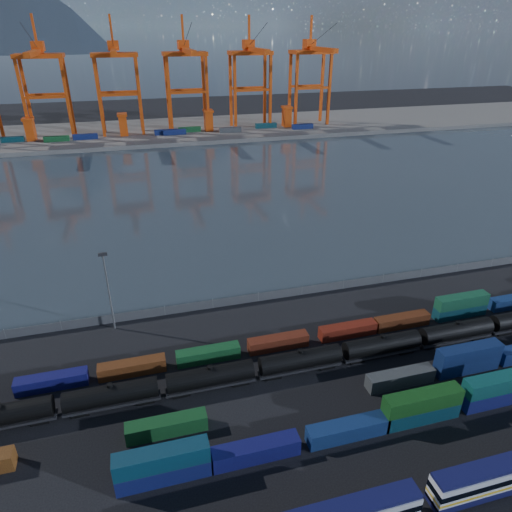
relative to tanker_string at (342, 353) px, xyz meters
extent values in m
plane|color=black|center=(-8.54, -4.54, -2.27)|extent=(700.00, 700.00, 0.00)
plane|color=#2D3942|center=(-8.54, 100.46, -2.26)|extent=(700.00, 700.00, 0.00)
cube|color=#514F4C|center=(-8.54, 205.46, -1.27)|extent=(700.00, 70.00, 2.00)
cube|color=#10113D|center=(10.76, -27.93, -1.43)|extent=(23.38, 2.86, 1.12)
cube|color=gold|center=(10.76, -27.93, -0.30)|extent=(23.40, 2.89, 0.34)
cube|color=black|center=(2.58, -27.93, -1.94)|extent=(2.81, 1.87, 0.65)
cube|color=#111855|center=(-32.24, -15.11, -0.94)|extent=(12.25, 2.49, 2.65)
cube|color=#0E364B|center=(-32.24, -15.11, 1.71)|extent=(12.25, 2.49, 2.65)
cube|color=#101254|center=(-19.74, -15.11, -0.94)|extent=(12.25, 2.49, 2.65)
cube|color=navy|center=(-6.01, -15.11, -0.94)|extent=(12.25, 2.49, 2.65)
cube|color=#0D3343|center=(5.83, -15.11, -0.94)|extent=(12.25, 2.49, 2.65)
cube|color=#134716|center=(5.83, -15.11, 1.71)|extent=(12.25, 2.49, 2.65)
cube|color=navy|center=(19.55, -15.11, -0.94)|extent=(12.25, 2.49, 2.65)
cube|color=#0D4846|center=(19.55, -15.11, 1.71)|extent=(12.25, 2.49, 2.65)
cube|color=#13491F|center=(-31.10, -7.45, -1.00)|extent=(11.73, 2.39, 2.54)
cube|color=#3A3D3F|center=(7.13, -7.45, -1.00)|extent=(11.73, 2.39, 2.54)
cube|color=navy|center=(19.91, -7.45, -1.00)|extent=(11.73, 2.39, 2.54)
cube|color=#0F204D|center=(19.91, -7.45, 1.55)|extent=(11.73, 2.39, 2.54)
cube|color=#111157|center=(-48.36, 7.07, -1.04)|extent=(11.29, 2.30, 2.45)
cube|color=#612F13|center=(-35.53, 7.07, -1.04)|extent=(11.29, 2.30, 2.45)
cube|color=#155126|center=(-22.41, 7.07, -1.04)|extent=(11.29, 2.30, 2.45)
cube|color=#5F2213|center=(-9.38, 7.07, -1.04)|extent=(11.29, 2.30, 2.45)
cube|color=maroon|center=(4.60, 7.07, -1.04)|extent=(11.29, 2.30, 2.45)
cube|color=#562611|center=(16.27, 7.07, -1.04)|extent=(11.29, 2.30, 2.45)
cube|color=#0D3744|center=(29.62, 7.07, -1.04)|extent=(11.29, 2.30, 2.45)
cube|color=#165234|center=(29.62, 7.07, 1.40)|extent=(11.29, 2.30, 2.45)
cylinder|color=black|center=(-54.25, 0.00, 0.24)|extent=(14.16, 3.16, 3.16)
cube|color=black|center=(-54.25, 0.00, -1.50)|extent=(14.71, 2.18, 0.44)
cube|color=black|center=(-49.35, 0.00, -1.94)|extent=(2.72, 1.96, 0.65)
cylinder|color=black|center=(-38.75, 0.00, 0.24)|extent=(14.16, 3.16, 3.16)
cylinder|color=black|center=(-38.75, 0.00, 1.98)|extent=(0.87, 0.87, 0.54)
cube|color=black|center=(-38.75, 0.00, -1.50)|extent=(14.71, 2.18, 0.44)
cube|color=black|center=(-43.65, 0.00, -1.94)|extent=(2.72, 1.96, 0.65)
cube|color=black|center=(-33.85, 0.00, -1.94)|extent=(2.72, 1.96, 0.65)
cylinder|color=black|center=(-23.25, 0.00, 0.24)|extent=(14.16, 3.16, 3.16)
cylinder|color=black|center=(-23.25, 0.00, 1.98)|extent=(0.87, 0.87, 0.54)
cube|color=black|center=(-23.25, 0.00, -1.50)|extent=(14.71, 2.18, 0.44)
cube|color=black|center=(-28.15, 0.00, -1.94)|extent=(2.72, 1.96, 0.65)
cube|color=black|center=(-18.35, 0.00, -1.94)|extent=(2.72, 1.96, 0.65)
cylinder|color=black|center=(-7.75, 0.00, 0.24)|extent=(14.16, 3.16, 3.16)
cylinder|color=black|center=(-7.75, 0.00, 1.98)|extent=(0.87, 0.87, 0.54)
cube|color=black|center=(-7.75, 0.00, -1.50)|extent=(14.71, 2.18, 0.44)
cube|color=black|center=(-12.65, 0.00, -1.94)|extent=(2.72, 1.96, 0.65)
cube|color=black|center=(-2.85, 0.00, -1.94)|extent=(2.72, 1.96, 0.65)
cylinder|color=black|center=(7.75, 0.00, 0.24)|extent=(14.16, 3.16, 3.16)
cylinder|color=black|center=(7.75, 0.00, 1.98)|extent=(0.87, 0.87, 0.54)
cube|color=black|center=(7.75, 0.00, -1.50)|extent=(14.71, 2.18, 0.44)
cube|color=black|center=(2.85, 0.00, -1.94)|extent=(2.72, 1.96, 0.65)
cube|color=black|center=(12.65, 0.00, -1.94)|extent=(2.72, 1.96, 0.65)
cylinder|color=black|center=(23.25, 0.00, 0.24)|extent=(14.16, 3.16, 3.16)
cylinder|color=black|center=(23.25, 0.00, 1.98)|extent=(0.87, 0.87, 0.54)
cube|color=black|center=(23.25, 0.00, -1.50)|extent=(14.71, 2.18, 0.44)
cube|color=black|center=(18.35, 0.00, -1.94)|extent=(2.72, 1.96, 0.65)
cube|color=black|center=(28.15, 0.00, -1.94)|extent=(2.72, 1.96, 0.65)
cube|color=black|center=(33.85, 0.00, -1.94)|extent=(2.72, 1.96, 0.65)
cube|color=#595B5E|center=(-8.54, 23.46, -1.27)|extent=(160.00, 0.06, 2.00)
cylinder|color=slate|center=(-58.54, 23.46, -1.17)|extent=(0.12, 0.12, 2.20)
cylinder|color=slate|center=(-48.54, 23.46, -1.17)|extent=(0.12, 0.12, 2.20)
cylinder|color=slate|center=(-38.54, 23.46, -1.17)|extent=(0.12, 0.12, 2.20)
cylinder|color=slate|center=(-28.54, 23.46, -1.17)|extent=(0.12, 0.12, 2.20)
cylinder|color=slate|center=(-18.54, 23.46, -1.17)|extent=(0.12, 0.12, 2.20)
cylinder|color=slate|center=(-8.54, 23.46, -1.17)|extent=(0.12, 0.12, 2.20)
cylinder|color=slate|center=(1.46, 23.46, -1.17)|extent=(0.12, 0.12, 2.20)
cylinder|color=slate|center=(11.46, 23.46, -1.17)|extent=(0.12, 0.12, 2.20)
cylinder|color=slate|center=(21.46, 23.46, -1.17)|extent=(0.12, 0.12, 2.20)
cylinder|color=slate|center=(31.46, 23.46, -1.17)|extent=(0.12, 0.12, 2.20)
cylinder|color=slate|center=(41.46, 23.46, -1.17)|extent=(0.12, 0.12, 2.20)
cylinder|color=slate|center=(51.46, 23.46, -1.17)|extent=(0.12, 0.12, 2.20)
cylinder|color=slate|center=(-38.54, 21.46, 5.73)|extent=(0.36, 0.36, 16.00)
cube|color=black|center=(-38.54, 21.46, 14.03)|extent=(1.60, 0.40, 0.60)
cube|color=#CA420E|center=(-78.48, 195.04, 18.06)|extent=(1.45, 1.45, 40.66)
cube|color=#CA420E|center=(-78.48, 205.88, 18.06)|extent=(1.45, 1.45, 40.66)
cube|color=#CA420E|center=(-58.60, 195.04, 18.06)|extent=(1.45, 1.45, 40.66)
cube|color=#CA420E|center=(-58.60, 205.88, 18.06)|extent=(1.45, 1.45, 40.66)
cube|color=#CA420E|center=(-68.54, 195.04, 20.10)|extent=(19.88, 1.26, 1.26)
cube|color=#CA420E|center=(-68.54, 205.88, 20.10)|extent=(19.88, 1.26, 1.26)
cube|color=#CA420E|center=(-68.54, 200.46, 38.39)|extent=(22.59, 12.65, 1.99)
cube|color=#CA420E|center=(-68.54, 189.62, 40.20)|extent=(2.71, 43.37, 2.26)
cube|color=#CA420E|center=(-68.54, 204.08, 42.46)|extent=(5.42, 7.23, 4.52)
cube|color=#CA420E|center=(-68.54, 202.27, 49.24)|extent=(1.08, 1.08, 14.46)
cylinder|color=black|center=(-68.54, 187.45, 46.52)|extent=(0.22, 37.19, 12.27)
cube|color=#CA420E|center=(-43.48, 195.04, 18.06)|extent=(1.45, 1.45, 40.66)
cube|color=#CA420E|center=(-43.48, 205.88, 18.06)|extent=(1.45, 1.45, 40.66)
cube|color=#CA420E|center=(-23.60, 195.04, 18.06)|extent=(1.45, 1.45, 40.66)
cube|color=#CA420E|center=(-23.60, 205.88, 18.06)|extent=(1.45, 1.45, 40.66)
cube|color=#CA420E|center=(-33.54, 195.04, 20.10)|extent=(19.88, 1.26, 1.26)
cube|color=#CA420E|center=(-33.54, 205.88, 20.10)|extent=(19.88, 1.26, 1.26)
cube|color=#CA420E|center=(-33.54, 200.46, 38.39)|extent=(22.59, 12.65, 1.99)
cube|color=#CA420E|center=(-33.54, 189.62, 40.20)|extent=(2.71, 43.37, 2.26)
cube|color=#CA420E|center=(-33.54, 204.08, 42.46)|extent=(5.42, 7.23, 4.52)
cube|color=#CA420E|center=(-33.54, 202.27, 49.24)|extent=(1.08, 1.08, 14.46)
cylinder|color=black|center=(-33.54, 187.45, 46.52)|extent=(0.22, 37.19, 12.27)
cube|color=#CA420E|center=(-8.48, 195.04, 18.06)|extent=(1.45, 1.45, 40.66)
cube|color=#CA420E|center=(-8.48, 205.88, 18.06)|extent=(1.45, 1.45, 40.66)
cube|color=#CA420E|center=(11.40, 195.04, 18.06)|extent=(1.45, 1.45, 40.66)
cube|color=#CA420E|center=(11.40, 205.88, 18.06)|extent=(1.45, 1.45, 40.66)
cube|color=#CA420E|center=(1.46, 195.04, 20.10)|extent=(19.88, 1.26, 1.26)
cube|color=#CA420E|center=(1.46, 205.88, 20.10)|extent=(19.88, 1.26, 1.26)
cube|color=#CA420E|center=(1.46, 200.46, 38.39)|extent=(22.59, 12.65, 1.99)
cube|color=#CA420E|center=(1.46, 189.62, 40.20)|extent=(2.71, 43.37, 2.26)
cube|color=#CA420E|center=(1.46, 204.08, 42.46)|extent=(5.42, 7.23, 4.52)
cube|color=#CA420E|center=(1.46, 202.27, 49.24)|extent=(1.08, 1.08, 14.46)
cylinder|color=black|center=(1.46, 187.45, 46.52)|extent=(0.22, 37.19, 12.27)
cube|color=#CA420E|center=(26.52, 195.04, 18.06)|extent=(1.45, 1.45, 40.66)
cube|color=#CA420E|center=(26.52, 205.88, 18.06)|extent=(1.45, 1.45, 40.66)
cube|color=#CA420E|center=(46.40, 195.04, 18.06)|extent=(1.45, 1.45, 40.66)
cube|color=#CA420E|center=(46.40, 205.88, 18.06)|extent=(1.45, 1.45, 40.66)
cube|color=#CA420E|center=(36.46, 195.04, 20.10)|extent=(19.88, 1.26, 1.26)
cube|color=#CA420E|center=(36.46, 205.88, 20.10)|extent=(19.88, 1.26, 1.26)
cube|color=#CA420E|center=(36.46, 200.46, 38.39)|extent=(22.59, 12.65, 1.99)
cube|color=#CA420E|center=(36.46, 189.62, 40.20)|extent=(2.71, 43.37, 2.26)
cube|color=#CA420E|center=(36.46, 204.08, 42.46)|extent=(5.42, 7.23, 4.52)
cube|color=#CA420E|center=(36.46, 202.27, 49.24)|extent=(1.08, 1.08, 14.46)
cylinder|color=black|center=(36.46, 187.45, 46.52)|extent=(0.22, 37.19, 12.27)
cube|color=#CA420E|center=(61.52, 195.04, 18.06)|extent=(1.45, 1.45, 40.66)
cube|color=#CA420E|center=(61.52, 205.88, 18.06)|extent=(1.45, 1.45, 40.66)
cube|color=#CA420E|center=(81.40, 195.04, 18.06)|extent=(1.45, 1.45, 40.66)
cube|color=#CA420E|center=(81.40, 205.88, 18.06)|extent=(1.45, 1.45, 40.66)
cube|color=#CA420E|center=(71.46, 195.04, 20.10)|extent=(19.88, 1.26, 1.26)
cube|color=#CA420E|center=(71.46, 205.88, 20.10)|extent=(19.88, 1.26, 1.26)
cube|color=#CA420E|center=(71.46, 200.46, 38.39)|extent=(22.59, 12.65, 1.99)
cube|color=#CA420E|center=(71.46, 189.62, 40.20)|extent=(2.71, 43.37, 2.26)
cube|color=#CA420E|center=(71.46, 204.08, 42.46)|extent=(5.42, 7.23, 4.52)
cube|color=#CA420E|center=(71.46, 202.27, 49.24)|extent=(1.08, 1.08, 14.46)
cylinder|color=black|center=(71.46, 187.45, 46.52)|extent=(0.22, 37.19, 12.27)
cube|color=navy|center=(-7.88, 190.14, 1.03)|extent=(12.00, 2.44, 2.60)
cube|color=navy|center=(62.80, 186.39, 1.03)|extent=(12.00, 2.44, 2.60)
cube|color=navy|center=(-12.18, 191.54, 1.03)|extent=(12.00, 2.44, 2.60)
cube|color=#0C3842|center=(-87.83, 193.94, 1.03)|extent=(12.00, 2.44, 2.60)
cube|color=#3F4244|center=(21.84, 188.17, 1.03)|extent=(12.00, 2.44, 2.60)
cube|color=#144C23|center=(-66.29, 189.66, 1.03)|extent=(12.00, 2.44, 2.60)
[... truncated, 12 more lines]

